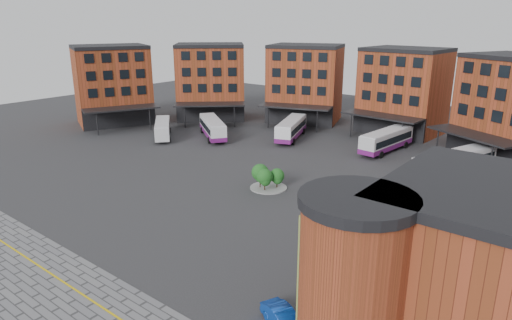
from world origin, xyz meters
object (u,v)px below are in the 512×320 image
Objects in this scene: bus_e at (462,160)px; tree_island at (266,177)px; bus_a at (163,128)px; bus_d at (386,140)px; blue_car at (284,319)px; bus_f at (460,176)px; bus_b at (213,128)px; bus_c at (291,128)px.

tree_island is at bearing -108.77° from bus_e.
bus_e is at bearing -33.23° from bus_a.
bus_d reaches higher than bus_e.
tree_island is 0.37× the size of bus_d.
blue_car is (11.78, -43.35, -1.10)m from bus_d.
bus_d is 16.47m from bus_f.
bus_d is at bearing -176.77° from bus_e.
bus_b is 0.91× the size of bus_d.
bus_e is 1.01× the size of bus_f.
bus_e reaches higher than bus_f.
bus_d is (26.37, 10.33, 0.04)m from bus_b.
tree_island is 0.39× the size of bus_f.
bus_b reaches higher than bus_e.
bus_b reaches higher than blue_car.
bus_f is (13.27, -9.76, -0.08)m from bus_d.
bus_b is 2.65× the size of blue_car.
bus_b is 38.74m from bus_e.
bus_b is at bearing -150.24° from bus_e.
bus_c reaches higher than bus_a.
bus_c is 2.90× the size of blue_car.
tree_island is at bearing 63.69° from blue_car.
bus_c is at bearing -162.02° from bus_e.
bus_d reaches higher than tree_island.
bus_b reaches higher than bus_f.
bus_c reaches higher than blue_car.
tree_island is 0.49× the size of bus_a.
bus_d is at bearing -32.97° from bus_b.
bus_d is at bearing 38.89° from blue_car.
bus_c is at bearing -164.32° from bus_d.
bus_d is 1.03× the size of bus_e.
bus_b reaches higher than tree_island.
bus_e reaches higher than bus_a.
bus_a is 2.24× the size of blue_car.
bus_f reaches higher than bus_a.
bus_f is at bearing -34.32° from bus_c.
blue_car is (-1.49, -33.59, -1.02)m from bus_f.
blue_car is (0.02, -39.92, -1.04)m from bus_e.
bus_b is at bearing -152.80° from bus_d.
bus_c reaches higher than bus_b.
bus_f is at bearing 38.75° from tree_island.
bus_d reaches higher than bus_a.
bus_f is at bearing -41.25° from bus_a.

